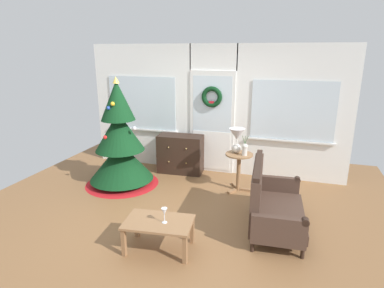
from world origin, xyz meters
name	(u,v)px	position (x,y,z in m)	size (l,w,h in m)	color
ground_plane	(178,217)	(0.00, 0.00, 0.00)	(6.76, 6.76, 0.00)	brown
back_wall_with_door	(213,110)	(0.00, 2.08, 1.28)	(5.20, 0.19, 2.55)	white
christmas_tree	(120,147)	(-1.44, 0.89, 0.72)	(1.36, 1.36, 1.99)	#4C331E
dresser_cabinet	(181,154)	(-0.59, 1.79, 0.39)	(0.92, 0.48, 0.78)	black
settee_sofa	(270,203)	(1.33, 0.11, 0.38)	(0.80, 1.44, 0.96)	black
side_table	(239,164)	(0.70, 1.25, 0.49)	(0.50, 0.48, 0.68)	#8E6642
table_lamp	(237,137)	(0.64, 1.29, 0.97)	(0.28, 0.28, 0.44)	silver
flower_vase	(245,149)	(0.80, 1.19, 0.80)	(0.11, 0.10, 0.35)	beige
coffee_table	(159,225)	(0.05, -0.83, 0.33)	(0.89, 0.61, 0.39)	#8E6642
wine_glass	(164,212)	(0.14, -0.85, 0.53)	(0.08, 0.08, 0.20)	silver
gift_box	(134,184)	(-1.11, 0.74, 0.09)	(0.18, 0.16, 0.18)	#266633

